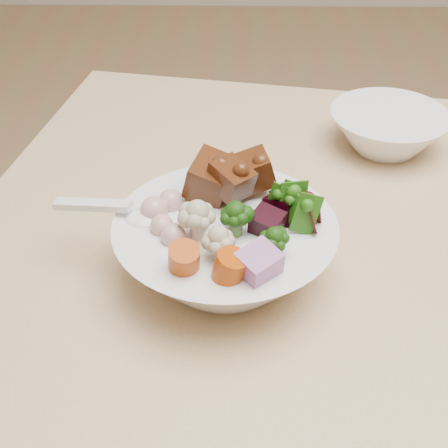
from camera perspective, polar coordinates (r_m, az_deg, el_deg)
The scene contains 3 objects.
food_bowl at distance 0.66m, azimuth 0.25°, elevation -1.93°, with size 0.23×0.23×0.13m.
soup_spoon at distance 0.66m, azimuth -8.43°, elevation 0.78°, with size 0.13×0.06×0.03m.
side_bowl at distance 0.92m, azimuth 14.70°, elevation 8.27°, with size 0.17×0.17×0.06m, color white, non-canonical shape.
Camera 1 is at (-0.47, -0.51, 1.16)m, focal length 50.00 mm.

